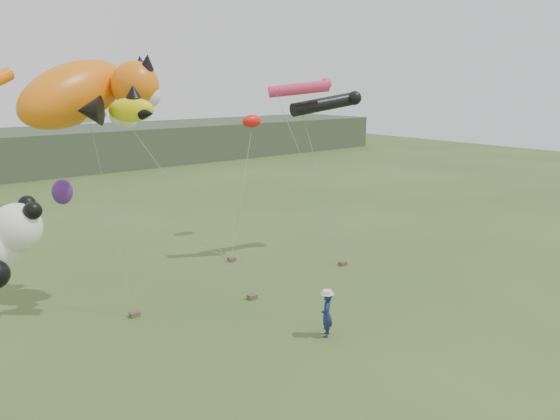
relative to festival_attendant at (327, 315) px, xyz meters
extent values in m
plane|color=#385123|center=(-0.25, -0.20, -0.80)|extent=(120.00, 120.00, 0.00)
cube|color=#2D3D28|center=(-0.25, 44.80, 1.20)|extent=(90.00, 12.00, 4.00)
imported|color=navy|center=(0.00, 0.00, 0.00)|extent=(0.69, 0.66, 1.59)
cube|color=brown|center=(-4.50, 5.73, -0.71)|extent=(0.35, 0.28, 0.18)
cube|color=brown|center=(-0.04, 4.32, -0.71)|extent=(0.35, 0.28, 0.18)
cube|color=brown|center=(5.86, 4.98, -0.71)|extent=(0.35, 0.28, 0.18)
cube|color=brown|center=(2.03, 8.88, -0.71)|extent=(0.35, 0.28, 0.18)
ellipsoid|color=orange|center=(-5.38, 7.82, 7.43)|extent=(5.54, 3.81, 3.45)
sphere|color=orange|center=(-3.43, 6.84, 7.73)|extent=(1.75, 1.75, 1.75)
cone|color=black|center=(-3.14, 6.36, 8.55)|extent=(0.55, 0.67, 0.66)
cone|color=black|center=(-2.94, 7.33, 8.55)|extent=(0.55, 0.63, 0.62)
sphere|color=white|center=(-3.04, 6.55, 7.34)|extent=(0.88, 0.88, 0.88)
ellipsoid|color=white|center=(-5.18, 7.53, 6.65)|extent=(1.72, 0.86, 0.54)
sphere|color=white|center=(-4.02, 6.26, 6.56)|extent=(0.68, 0.68, 0.68)
sphere|color=white|center=(-3.82, 7.62, 6.56)|extent=(0.68, 0.68, 0.68)
ellipsoid|color=yellow|center=(-4.19, 5.61, 6.89)|extent=(1.69, 1.49, 0.88)
cone|color=black|center=(-5.55, 5.95, 6.89)|extent=(1.24, 1.29, 1.02)
cone|color=black|center=(-4.08, 5.61, 7.51)|extent=(0.56, 0.56, 0.45)
cone|color=black|center=(-3.85, 5.05, 6.78)|extent=(0.60, 0.63, 0.45)
cone|color=black|center=(-3.85, 6.17, 6.78)|extent=(0.60, 0.63, 0.45)
cylinder|color=black|center=(6.69, 7.38, 6.77)|extent=(3.66, 1.29, 1.15)
sphere|color=black|center=(8.29, 6.81, 7.06)|extent=(0.71, 0.71, 0.71)
cylinder|color=#DF2D5B|center=(4.95, 7.26, 7.53)|extent=(2.78, 1.91, 0.82)
sphere|color=#DF2D5B|center=(6.24, 6.79, 7.76)|extent=(0.57, 0.57, 0.57)
sphere|color=white|center=(-8.95, 2.52, 4.10)|extent=(1.30, 1.30, 1.30)
sphere|color=black|center=(-8.62, 2.09, 4.59)|extent=(0.48, 0.48, 0.48)
sphere|color=black|center=(-8.52, 3.01, 4.59)|extent=(0.48, 0.48, 0.48)
ellipsoid|color=red|center=(5.66, 12.02, 5.74)|extent=(1.20, 0.70, 0.70)
ellipsoid|color=#492074|center=(-5.40, 10.10, 3.44)|extent=(0.86, 0.57, 1.05)
camera|label=1|loc=(-12.29, -12.58, 7.81)|focal=35.00mm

